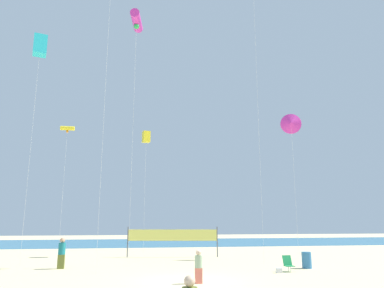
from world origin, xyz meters
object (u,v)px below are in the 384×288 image
trash_barrel (307,260)px  beachgoer_sage_shirt (199,265)px  beach_handbag (279,271)px  kite_yellow_box (146,137)px  kite_yellow_tube (67,129)px  beachgoer_teal_shirt (62,252)px  volleyball_net (173,236)px  folding_beach_chair (288,263)px  kite_magenta_delta (291,123)px  kite_cyan_box (40,46)px  kite_magenta_tube (137,22)px

trash_barrel → beachgoer_sage_shirt: bearing=-149.8°
beach_handbag → kite_yellow_box: bearing=121.9°
kite_yellow_tube → kite_yellow_box: 7.63m
beachgoer_teal_shirt → volleyball_net: 9.83m
folding_beach_chair → kite_yellow_tube: bearing=153.0°
beachgoer_sage_shirt → volleyball_net: 12.91m
beach_handbag → kite_magenta_delta: kite_magenta_delta is taller
kite_cyan_box → volleyball_net: bearing=23.8°
folding_beach_chair → volleyball_net: volleyball_net is taller
kite_magenta_delta → trash_barrel: bearing=-110.7°
beach_handbag → kite_magenta_tube: (-8.44, 4.43, 17.27)m
kite_cyan_box → kite_magenta_tube: 7.28m
beachgoer_sage_shirt → kite_yellow_box: size_ratio=0.14×
trash_barrel → beach_handbag: trash_barrel is taller
volleyball_net → kite_cyan_box: 17.87m
beachgoer_teal_shirt → kite_yellow_box: bearing=126.6°
kite_magenta_delta → volleyball_net: bearing=165.4°
beachgoer_teal_shirt → kite_yellow_box: 13.27m
trash_barrel → folding_beach_chair: bearing=-146.0°
beachgoer_teal_shirt → kite_yellow_tube: kite_yellow_tube is taller
folding_beach_chair → kite_cyan_box: kite_cyan_box is taller
beachgoer_teal_shirt → kite_magenta_delta: kite_magenta_delta is taller
folding_beach_chair → volleyball_net: bearing=135.0°
volleyball_net → folding_beach_chair: bearing=-59.1°
trash_barrel → beachgoer_teal_shirt: bearing=171.7°
beachgoer_sage_shirt → kite_magenta_tube: bearing=41.9°
kite_magenta_delta → kite_magenta_tube: bearing=-166.6°
kite_magenta_delta → kite_yellow_tube: 20.28m
kite_yellow_box → kite_magenta_tube: kite_magenta_tube is taller
beachgoer_sage_shirt → kite_cyan_box: bearing=68.1°
kite_yellow_box → beachgoer_sage_shirt: bearing=-81.4°
trash_barrel → kite_yellow_tube: size_ratio=0.09×
trash_barrel → kite_cyan_box: size_ratio=0.06×
trash_barrel → kite_cyan_box: (-17.86, 3.88, 14.95)m
folding_beach_chair → kite_yellow_box: kite_yellow_box is taller
beachgoer_teal_shirt → kite_yellow_box: size_ratio=0.17×
kite_yellow_tube → folding_beach_chair: bearing=-41.0°
folding_beach_chair → kite_cyan_box: bearing=176.8°
beachgoer_sage_shirt → volleyball_net: volleyball_net is taller
beachgoer_sage_shirt → kite_yellow_box: (-2.20, 14.50, 9.46)m
folding_beach_chair → kite_cyan_box: size_ratio=0.05×
beach_handbag → kite_magenta_delta: (4.73, 7.57, 10.83)m
folding_beach_chair → trash_barrel: (1.71, 1.16, 0.03)m
folding_beach_chair → beachgoer_sage_shirt: bearing=-136.9°
kite_magenta_delta → kite_magenta_tube: size_ratio=0.67×
kite_magenta_delta → kite_yellow_box: 12.74m
beachgoer_sage_shirt → kite_magenta_delta: 17.50m
kite_yellow_box → kite_magenta_tube: bearing=-99.0°
volleyball_net → kite_yellow_box: 9.10m
folding_beach_chair → kite_magenta_delta: 13.26m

